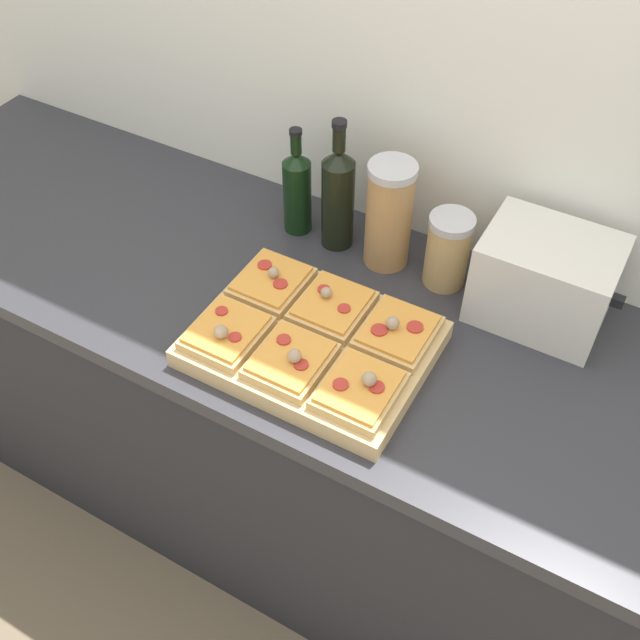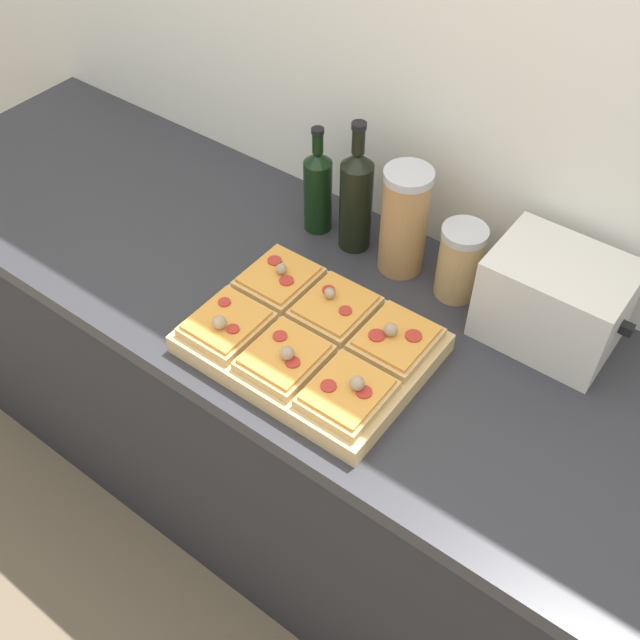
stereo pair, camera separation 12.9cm
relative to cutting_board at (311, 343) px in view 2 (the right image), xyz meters
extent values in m
plane|color=brown|center=(0.07, -0.20, -0.94)|extent=(12.00, 12.00, 0.00)
cube|color=silver|center=(0.07, 0.47, 0.31)|extent=(6.00, 0.06, 2.50)
cube|color=#232328|center=(0.07, 0.12, -0.50)|extent=(2.60, 0.64, 0.88)
cube|color=#2D2D33|center=(0.07, 0.12, -0.04)|extent=(2.63, 0.67, 0.04)
cube|color=tan|center=(0.00, 0.00, 0.00)|extent=(0.45, 0.34, 0.04)
cube|color=tan|center=(-0.14, 0.08, 0.03)|extent=(0.13, 0.15, 0.02)
cube|color=orange|center=(-0.14, 0.08, 0.05)|extent=(0.12, 0.14, 0.01)
cylinder|color=#AD2D23|center=(-0.17, 0.10, 0.05)|extent=(0.03, 0.03, 0.00)
cylinder|color=#AD2D23|center=(-0.12, 0.07, 0.05)|extent=(0.03, 0.03, 0.00)
sphere|color=tan|center=(-0.14, 0.08, 0.06)|extent=(0.02, 0.02, 0.02)
cube|color=tan|center=(0.00, 0.08, 0.03)|extent=(0.13, 0.15, 0.02)
cube|color=orange|center=(0.00, 0.08, 0.05)|extent=(0.12, 0.14, 0.01)
cylinder|color=#AD2D23|center=(-0.03, 0.10, 0.05)|extent=(0.03, 0.03, 0.00)
cylinder|color=#AD2D23|center=(0.03, 0.07, 0.05)|extent=(0.03, 0.03, 0.00)
sphere|color=tan|center=(-0.02, 0.09, 0.06)|extent=(0.02, 0.02, 0.02)
cube|color=tan|center=(0.14, 0.08, 0.03)|extent=(0.13, 0.15, 0.02)
cube|color=orange|center=(0.14, 0.08, 0.05)|extent=(0.12, 0.14, 0.01)
cylinder|color=#AD2D23|center=(0.12, 0.05, 0.05)|extent=(0.03, 0.03, 0.00)
cylinder|color=#AD2D23|center=(0.17, 0.10, 0.05)|extent=(0.03, 0.03, 0.00)
sphere|color=tan|center=(0.13, 0.07, 0.06)|extent=(0.03, 0.03, 0.03)
cube|color=tan|center=(-0.14, -0.08, 0.03)|extent=(0.13, 0.15, 0.02)
cube|color=orange|center=(-0.14, -0.08, 0.05)|extent=(0.12, 0.14, 0.01)
cylinder|color=#AD2D23|center=(-0.18, -0.05, 0.05)|extent=(0.02, 0.02, 0.00)
cylinder|color=#AD2D23|center=(-0.11, -0.10, 0.05)|extent=(0.02, 0.02, 0.00)
sphere|color=tan|center=(-0.14, -0.11, 0.06)|extent=(0.03, 0.03, 0.03)
cube|color=tan|center=(0.00, -0.08, 0.03)|extent=(0.13, 0.15, 0.02)
cube|color=orange|center=(0.00, -0.08, 0.05)|extent=(0.12, 0.14, 0.01)
cylinder|color=#AD2D23|center=(-0.03, -0.06, 0.05)|extent=(0.03, 0.03, 0.00)
cylinder|color=#AD2D23|center=(0.03, -0.09, 0.05)|extent=(0.03, 0.03, 0.00)
sphere|color=tan|center=(0.01, -0.09, 0.06)|extent=(0.03, 0.03, 0.03)
cube|color=tan|center=(0.14, -0.08, 0.03)|extent=(0.13, 0.15, 0.02)
cube|color=orange|center=(0.14, -0.08, 0.05)|extent=(0.12, 0.14, 0.01)
cylinder|color=#AD2D23|center=(0.12, -0.10, 0.05)|extent=(0.03, 0.03, 0.00)
cylinder|color=#AD2D23|center=(0.17, -0.07, 0.05)|extent=(0.03, 0.03, 0.00)
sphere|color=tan|center=(0.16, -0.07, 0.06)|extent=(0.03, 0.03, 0.03)
cylinder|color=black|center=(-0.22, 0.32, 0.07)|extent=(0.06, 0.06, 0.18)
cone|color=black|center=(-0.22, 0.32, 0.17)|extent=(0.06, 0.06, 0.03)
cylinder|color=black|center=(-0.22, 0.32, 0.21)|extent=(0.02, 0.02, 0.05)
cylinder|color=black|center=(-0.22, 0.32, 0.24)|extent=(0.03, 0.03, 0.01)
cylinder|color=black|center=(-0.12, 0.32, 0.09)|extent=(0.07, 0.07, 0.21)
cone|color=black|center=(-0.12, 0.32, 0.21)|extent=(0.07, 0.07, 0.03)
cylinder|color=black|center=(-0.12, 0.32, 0.25)|extent=(0.03, 0.03, 0.06)
cylinder|color=black|center=(-0.12, 0.32, 0.29)|extent=(0.03, 0.03, 0.01)
cylinder|color=#AD7F4C|center=(0.01, 0.32, 0.09)|extent=(0.10, 0.10, 0.23)
cylinder|color=#B2B2B7|center=(0.01, 0.32, 0.22)|extent=(0.10, 0.10, 0.02)
cylinder|color=tan|center=(0.14, 0.32, 0.05)|extent=(0.09, 0.09, 0.15)
cylinder|color=#B2B2B7|center=(0.14, 0.32, 0.14)|extent=(0.10, 0.10, 0.02)
cube|color=beige|center=(0.35, 0.32, 0.07)|extent=(0.26, 0.19, 0.19)
cube|color=black|center=(0.35, 0.23, 0.13)|extent=(0.21, 0.01, 0.05)
cube|color=black|center=(0.49, 0.32, 0.08)|extent=(0.02, 0.02, 0.02)
camera|label=1|loc=(0.50, -0.85, 1.10)|focal=42.00mm
camera|label=2|loc=(0.60, -0.78, 1.10)|focal=42.00mm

